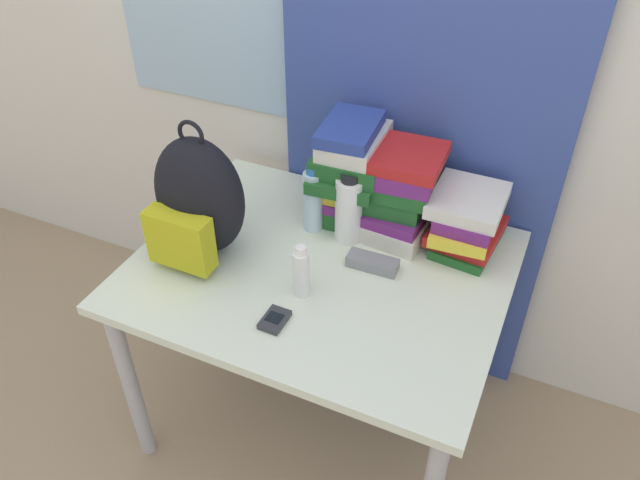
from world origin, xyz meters
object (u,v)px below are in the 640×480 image
(sports_bottle, at_px, (349,209))
(water_bottle, at_px, (313,200))
(sunscreen_bottle, at_px, (303,273))
(sunglasses_case, at_px, (373,263))
(book_stack_left, at_px, (350,170))
(book_stack_center, at_px, (402,192))
(cell_phone, at_px, (275,320))
(backpack, at_px, (198,201))
(book_stack_right, at_px, (467,220))

(sports_bottle, bearing_deg, water_bottle, 178.27)
(sunscreen_bottle, relative_size, sunglasses_case, 1.09)
(book_stack_left, distance_m, book_stack_center, 0.18)
(sunscreen_bottle, distance_m, cell_phone, 0.15)
(cell_phone, bearing_deg, sports_bottle, 84.64)
(sports_bottle, height_order, sunglasses_case, sports_bottle)
(backpack, height_order, sunglasses_case, backpack)
(sports_bottle, height_order, cell_phone, sports_bottle)
(book_stack_left, relative_size, sunscreen_bottle, 2.00)
(book_stack_right, relative_size, sports_bottle, 1.20)
(book_stack_center, height_order, sunglasses_case, book_stack_center)
(water_bottle, height_order, sports_bottle, sports_bottle)
(cell_phone, bearing_deg, water_bottle, 101.06)
(backpack, xyz_separation_m, book_stack_left, (0.33, 0.35, -0.01))
(book_stack_left, height_order, cell_phone, book_stack_left)
(book_stack_left, bearing_deg, book_stack_center, 0.19)
(backpack, height_order, book_stack_left, backpack)
(cell_phone, bearing_deg, sunglasses_case, 63.33)
(book_stack_left, height_order, book_stack_center, book_stack_left)
(book_stack_left, height_order, sports_bottle, book_stack_left)
(backpack, xyz_separation_m, sunscreen_bottle, (0.36, -0.05, -0.10))
(book_stack_center, distance_m, book_stack_right, 0.21)
(cell_phone, bearing_deg, book_stack_left, 90.56)
(sunglasses_case, bearing_deg, book_stack_center, 87.57)
(sports_bottle, height_order, sunscreen_bottle, sports_bottle)
(backpack, xyz_separation_m, water_bottle, (0.25, 0.24, -0.07))
(book_stack_center, height_order, cell_phone, book_stack_center)
(backpack, distance_m, sunglasses_case, 0.54)
(sports_bottle, bearing_deg, cell_phone, -95.36)
(sports_bottle, bearing_deg, sunscreen_bottle, -93.51)
(water_bottle, bearing_deg, sports_bottle, -1.73)
(sunscreen_bottle, distance_m, sunglasses_case, 0.24)
(sports_bottle, bearing_deg, sunglasses_case, -40.30)
(water_bottle, height_order, sunscreen_bottle, water_bottle)
(sports_bottle, bearing_deg, book_stack_center, 41.87)
(water_bottle, height_order, sunglasses_case, water_bottle)
(water_bottle, distance_m, sunscreen_bottle, 0.31)
(book_stack_left, relative_size, sports_bottle, 1.42)
(book_stack_left, xyz_separation_m, sunscreen_bottle, (0.03, -0.40, -0.10))
(backpack, relative_size, book_stack_left, 1.30)
(book_stack_right, height_order, sunglasses_case, book_stack_right)
(book_stack_center, height_order, sunscreen_bottle, book_stack_center)
(cell_phone, height_order, sunglasses_case, sunglasses_case)
(book_stack_left, bearing_deg, water_bottle, -124.75)
(backpack, bearing_deg, book_stack_right, 26.17)
(book_stack_right, xyz_separation_m, sunscreen_bottle, (-0.35, -0.40, -0.02))
(water_bottle, relative_size, cell_phone, 2.54)
(sunscreen_bottle, bearing_deg, cell_phone, -99.35)
(book_stack_left, distance_m, water_bottle, 0.15)
(water_bottle, distance_m, sports_bottle, 0.12)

